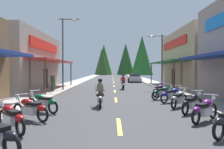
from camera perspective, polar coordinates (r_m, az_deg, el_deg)
ground at (r=32.58m, az=0.56°, el=-2.35°), size 9.09×95.23×0.10m
sidewalk_left at (r=33.04m, az=-9.52°, el=-2.12°), size 2.47×95.23×0.12m
sidewalk_right at (r=33.13m, az=10.61°, el=-2.12°), size 2.47×95.23×0.12m
centerline_dashes at (r=35.72m, az=0.52°, el=-1.93°), size 0.16×68.71×0.01m
storefront_left_far at (r=24.39m, az=-23.54°, el=3.08°), size 7.90×12.32×5.67m
storefront_right_far at (r=28.27m, az=22.84°, el=3.64°), size 9.13×13.17×6.47m
streetlamp_left at (r=21.64m, az=-11.78°, el=7.58°), size 1.99×0.30×6.90m
streetlamp_right at (r=23.57m, az=12.15°, el=5.34°), size 1.99×0.30×5.63m
motorcycle_parked_right_1 at (r=9.49m, az=22.89°, el=-8.26°), size 1.64×1.53×1.04m
motorcycle_parked_right_2 at (r=11.10m, az=20.07°, el=-6.85°), size 1.55×1.62×1.04m
motorcycle_parked_right_3 at (r=12.51m, az=17.03°, el=-5.90°), size 1.41×1.73×1.04m
motorcycle_parked_right_4 at (r=14.23m, az=15.40°, el=-5.02°), size 1.83×1.28×1.04m
motorcycle_parked_right_5 at (r=15.46m, az=13.13°, el=-4.50°), size 1.87×1.22×1.04m
motorcycle_parked_right_6 at (r=17.32m, az=12.23°, el=-3.87°), size 1.41×1.74×1.04m
motorcycle_parked_left_1 at (r=8.09m, az=-24.50°, el=-9.94°), size 1.59×1.57×1.04m
motorcycle_parked_left_2 at (r=9.58m, az=-20.23°, el=-8.15°), size 1.88×1.21×1.04m
motorcycle_parked_left_3 at (r=11.10m, az=-17.40°, el=-6.82°), size 1.85×1.24×1.04m
rider_cruising_lead at (r=12.18m, az=-2.98°, el=-5.25°), size 0.60×2.14×1.57m
rider_cruising_trailing at (r=22.58m, az=2.97°, el=-2.20°), size 0.60×2.14×1.57m
pedestrian_by_shop at (r=20.12m, az=-14.94°, el=-1.66°), size 0.45×0.43×1.74m
parked_car_curbside at (r=35.77m, az=5.88°, el=-0.84°), size 2.19×4.36×1.40m
treeline_backdrop at (r=81.88m, az=2.02°, el=4.05°), size 20.85×13.48×13.90m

